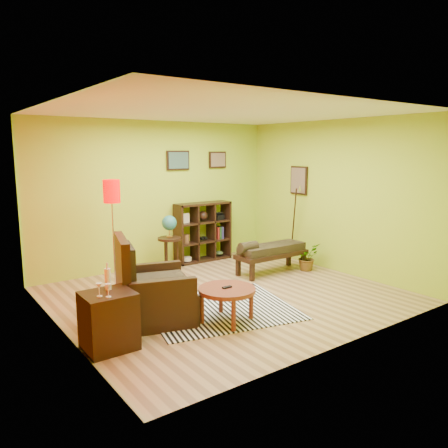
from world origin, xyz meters
TOP-DOWN VIEW (x-y plane):
  - ground at (0.00, 0.00)m, footprint 5.00×5.00m
  - room_shell at (-0.09, 0.01)m, footprint 5.04×4.54m
  - zebra_rug at (-0.45, -0.45)m, footprint 2.35×2.14m
  - coffee_table at (-0.64, -0.89)m, footprint 0.76×0.76m
  - armchair at (-1.43, -0.26)m, footprint 1.17×1.17m
  - side_cabinet at (-2.20, -0.73)m, footprint 0.56×0.51m
  - floor_lamp at (-1.31, 1.27)m, footprint 0.27×0.27m
  - globe_table at (-0.08, 1.65)m, footprint 0.44×0.44m
  - cube_shelf at (0.91, 2.03)m, footprint 1.20×0.35m
  - bench at (1.38, 0.52)m, footprint 1.44×0.52m
  - potted_plant at (2.08, 0.26)m, footprint 0.54×0.58m

SIDE VIEW (x-z plane):
  - ground at x=0.00m, z-range 0.00..0.00m
  - zebra_rug at x=-0.45m, z-range 0.00..0.01m
  - potted_plant at x=2.08m, z-range 0.00..0.40m
  - side_cabinet at x=-2.20m, z-range -0.15..0.82m
  - armchair at x=-1.43m, z-range -0.23..0.93m
  - coffee_table at x=-0.64m, z-range 0.16..0.64m
  - bench at x=1.38m, z-range 0.09..0.74m
  - cube_shelf at x=0.91m, z-range 0.00..1.20m
  - globe_table at x=-0.08m, z-range 0.28..1.34m
  - floor_lamp at x=-1.31m, z-range 0.55..2.34m
  - room_shell at x=-0.09m, z-range 0.39..3.21m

